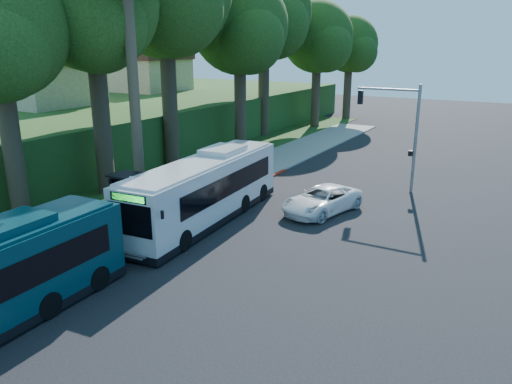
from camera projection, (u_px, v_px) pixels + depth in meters
The scene contains 15 objects.
ground at pixel (277, 226), 26.86m from camera, with size 140.00×140.00×0.00m, color black.
sidewalk at pixel (170, 204), 30.30m from camera, with size 4.50×70.00×0.12m, color gray.
red_curb at pixel (156, 231), 25.87m from camera, with size 0.25×30.00×0.13m, color #A02211.
grass_verge at pixel (153, 175), 37.17m from camera, with size 8.00×70.00×0.06m, color #234719.
bus_shelter at pixel (136, 188), 27.39m from camera, with size 3.20×1.51×2.55m.
stop_sign_pole at pixel (134, 198), 24.65m from camera, with size 0.35×0.06×3.17m.
traffic_signal_pole at pixel (401, 124), 32.13m from camera, with size 4.10×0.30×7.00m.
hillside_backdrop at pixel (117, 114), 51.19m from camera, with size 24.00×60.00×8.80m.
tree_0 at pixel (93, 12), 29.52m from camera, with size 8.40×8.00×15.70m.
tree_2 at pixel (241, 31), 42.81m from camera, with size 8.82×8.40×15.12m.
tree_3 at pixel (265, 17), 49.99m from camera, with size 10.08×9.60×17.28m.
tree_4 at pixel (318, 41), 56.12m from camera, with size 8.40×8.00×14.14m.
tree_5 at pixel (350, 47), 62.54m from camera, with size 7.35×7.00×12.86m.
white_bus at pixel (206, 188), 27.17m from camera, with size 3.59×12.76×3.75m.
pickup at pixel (322, 200), 28.77m from camera, with size 2.49×5.39×1.50m, color white.
Camera 1 is at (11.50, -22.47, 9.41)m, focal length 35.00 mm.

